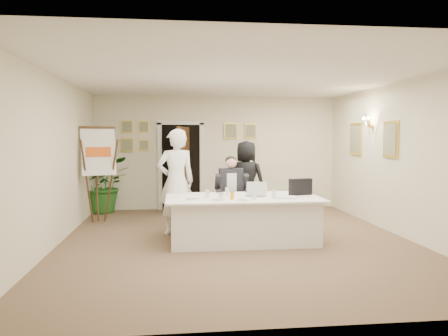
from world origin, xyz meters
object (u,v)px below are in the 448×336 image
at_px(seated_man, 231,193).
at_px(laptop, 255,188).
at_px(standing_man, 176,182).
at_px(potted_palm, 104,184).
at_px(oj_glass, 232,196).
at_px(steel_jug, 221,195).
at_px(laptop_bag, 300,187).
at_px(paper_stack, 286,197).
at_px(conference_table, 243,219).
at_px(flip_chart, 98,180).
at_px(standing_woman, 246,180).

xyz_separation_m(seated_man, laptop, (0.31, -0.86, 0.19)).
bearing_deg(standing_man, potted_palm, -71.20).
bearing_deg(oj_glass, seated_man, 83.24).
distance_m(laptop, steel_jug, 0.69).
height_order(standing_man, laptop, standing_man).
bearing_deg(laptop_bag, paper_stack, -146.15).
relative_size(conference_table, flip_chart, 1.32).
relative_size(seated_man, steel_jug, 13.18).
bearing_deg(conference_table, oj_glass, -124.50).
relative_size(standing_woman, laptop, 4.69).
bearing_deg(paper_stack, standing_woman, 96.87).
height_order(standing_woman, laptop_bag, standing_woman).
height_order(flip_chart, standing_woman, flip_chart).
height_order(conference_table, oj_glass, oj_glass).
xyz_separation_m(laptop, laptop_bag, (0.81, 0.02, 0.01)).
xyz_separation_m(seated_man, laptop_bag, (1.12, -0.83, 0.19)).
relative_size(seated_man, standing_woman, 0.85).
bearing_deg(paper_stack, laptop, 140.41).
xyz_separation_m(standing_woman, paper_stack, (0.28, -2.34, -0.07)).
relative_size(paper_stack, steel_jug, 2.95).
relative_size(seated_man, laptop_bag, 3.51).
height_order(standing_man, potted_palm, standing_man).
relative_size(laptop, paper_stack, 1.13).
bearing_deg(steel_jug, paper_stack, -5.87).
height_order(flip_chart, potted_palm, flip_chart).
bearing_deg(laptop, laptop_bag, 13.81).
bearing_deg(laptop, seated_man, 122.22).
relative_size(seated_man, flip_chart, 0.73).
distance_m(standing_man, steel_jug, 1.17).
relative_size(seated_man, laptop, 3.96).
bearing_deg(oj_glass, laptop_bag, 19.30).
bearing_deg(laptop_bag, seated_man, 129.98).
height_order(standing_man, steel_jug, standing_man).
distance_m(conference_table, steel_jug, 0.61).
xyz_separation_m(laptop_bag, paper_stack, (-0.36, -0.39, -0.13)).
xyz_separation_m(standing_woman, oj_glass, (-0.63, -2.40, -0.02)).
relative_size(seated_man, standing_man, 0.75).
bearing_deg(oj_glass, flip_chart, 137.64).
height_order(paper_stack, oj_glass, oj_glass).
height_order(seated_man, potted_palm, seated_man).
relative_size(paper_stack, oj_glass, 2.50).
bearing_deg(conference_table, steel_jug, -157.21).
relative_size(standing_woman, oj_glass, 13.20).
xyz_separation_m(seated_man, potted_palm, (-2.76, 2.32, -0.05)).
height_order(potted_palm, steel_jug, potted_palm).
height_order(seated_man, standing_man, standing_man).
bearing_deg(potted_palm, oj_glass, -54.07).
bearing_deg(flip_chart, steel_jug, -42.20).
bearing_deg(oj_glass, steel_jug, 135.54).
distance_m(conference_table, standing_woman, 2.15).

